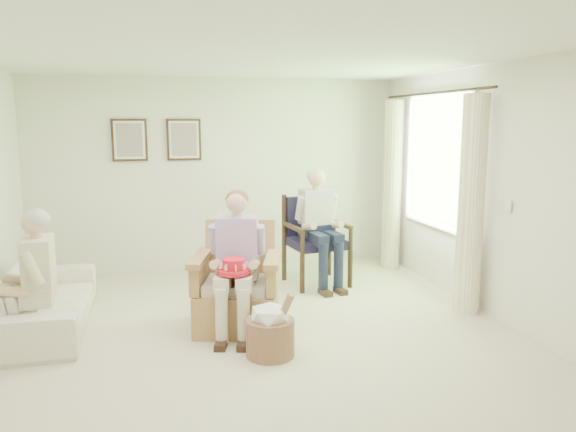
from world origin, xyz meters
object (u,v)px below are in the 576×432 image
object	(u,v)px
sofa	(47,300)
person_wicker	(238,253)
hatbox	(271,329)
wood_armchair	(314,236)
red_hat	(234,268)
person_dark	(319,218)
wicker_armchair	(237,295)
person_sofa	(33,274)

from	to	relation	value
sofa	person_wicker	world-z (taller)	person_wicker
person_wicker	hatbox	xyz separation A→B (m)	(0.17, -0.64, -0.54)
wood_armchair	red_hat	world-z (taller)	wood_armchair
red_hat	wood_armchair	bearing A→B (deg)	52.69
person_dark	red_hat	bearing A→B (deg)	-137.86
sofa	hatbox	distance (m)	2.34
wicker_armchair	sofa	world-z (taller)	wicker_armchair
wicker_armchair	hatbox	world-z (taller)	wicker_armchair
wicker_armchair	person_sofa	world-z (taller)	person_sofa
sofa	person_dark	world-z (taller)	person_dark
wood_armchair	hatbox	size ratio (longest dim) A/B	1.73
person_wicker	hatbox	bearing A→B (deg)	-58.65
sofa	red_hat	xyz separation A→B (m)	(1.75, -0.78, 0.41)
wood_armchair	hatbox	bearing A→B (deg)	-123.37
sofa	person_wicker	size ratio (longest dim) A/B	1.43
wood_armchair	person_wicker	bearing A→B (deg)	-136.58
person_wicker	person_sofa	size ratio (longest dim) A/B	1.09
hatbox	person_wicker	bearing A→B (deg)	105.30
hatbox	sofa	bearing A→B (deg)	148.48
hatbox	person_sofa	bearing A→B (deg)	161.67
sofa	person_sofa	bearing A→B (deg)	180.00
wood_armchair	sofa	xyz separation A→B (m)	(-3.02, -0.90, -0.31)
sofa	person_sofa	xyz separation A→B (m)	(-0.00, -0.56, 0.41)
person_dark	hatbox	size ratio (longest dim) A/B	2.29
person_wicker	red_hat	xyz separation A→B (m)	(-0.07, -0.20, -0.09)
red_hat	hatbox	bearing A→B (deg)	-60.86
person_dark	red_hat	world-z (taller)	person_dark
person_dark	person_sofa	xyz separation A→B (m)	(-3.02, -1.28, -0.15)
person_dark	person_sofa	bearing A→B (deg)	-164.47
person_sofa	person_dark	bearing A→B (deg)	110.95
wood_armchair	sofa	size ratio (longest dim) A/B	0.56
person_dark	red_hat	distance (m)	1.98
person_wicker	person_dark	bearing A→B (deg)	63.27
person_dark	person_wicker	bearing A→B (deg)	-140.20
person_wicker	person_dark	world-z (taller)	person_dark
wicker_armchair	wood_armchair	xyz separation A→B (m)	(1.21, 1.34, 0.26)
sofa	red_hat	distance (m)	1.96
person_sofa	red_hat	bearing A→B (deg)	80.88
person_wicker	red_hat	size ratio (longest dim) A/B	4.48
person_wicker	wicker_armchair	bearing A→B (deg)	106.05
wicker_armchair	wood_armchair	bearing A→B (deg)	64.15
wood_armchair	hatbox	world-z (taller)	wood_armchair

